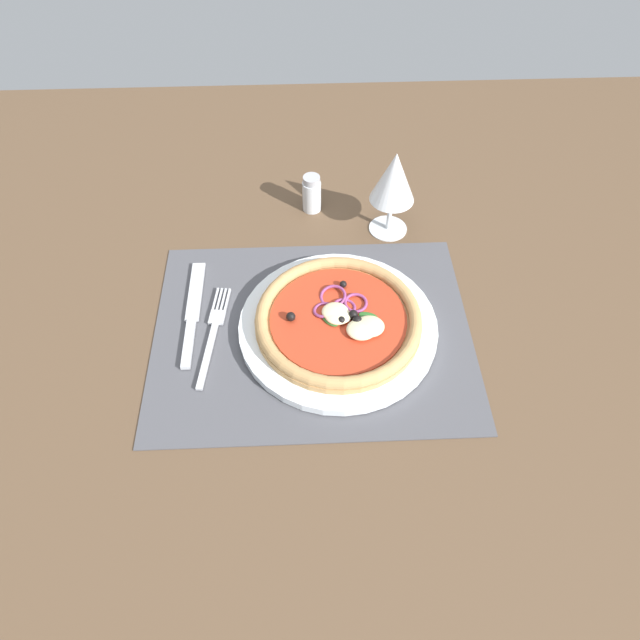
{
  "coord_description": "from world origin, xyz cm",
  "views": [
    {
      "loc": [
        -0.97,
        -49.95,
        64.54
      ],
      "look_at": [
        1.11,
        0.0,
        2.71
      ],
      "focal_mm": 31.68,
      "sensor_mm": 36.0,
      "label": 1
    }
  ],
  "objects_px": {
    "plate": "(338,326)",
    "pizza": "(339,319)",
    "wine_glass": "(394,179)",
    "fork": "(214,330)",
    "pepper_shaker": "(312,194)",
    "knife": "(193,311)"
  },
  "relations": [
    {
      "from": "pizza",
      "to": "fork",
      "type": "distance_m",
      "value": 0.18
    },
    {
      "from": "fork",
      "to": "pepper_shaker",
      "type": "bearing_deg",
      "value": -22.19
    },
    {
      "from": "pepper_shaker",
      "to": "pizza",
      "type": "bearing_deg",
      "value": -83.83
    },
    {
      "from": "fork",
      "to": "wine_glass",
      "type": "xyz_separation_m",
      "value": [
        0.28,
        0.21,
        0.1
      ]
    },
    {
      "from": "fork",
      "to": "wine_glass",
      "type": "height_order",
      "value": "wine_glass"
    },
    {
      "from": "pizza",
      "to": "wine_glass",
      "type": "bearing_deg",
      "value": 65.66
    },
    {
      "from": "pizza",
      "to": "knife",
      "type": "relative_size",
      "value": 1.18
    },
    {
      "from": "fork",
      "to": "pepper_shaker",
      "type": "relative_size",
      "value": 2.69
    },
    {
      "from": "plate",
      "to": "pizza",
      "type": "relative_size",
      "value": 1.2
    },
    {
      "from": "plate",
      "to": "knife",
      "type": "distance_m",
      "value": 0.22
    },
    {
      "from": "fork",
      "to": "pizza",
      "type": "bearing_deg",
      "value": -84.37
    },
    {
      "from": "pizza",
      "to": "wine_glass",
      "type": "relative_size",
      "value": 1.59
    },
    {
      "from": "plate",
      "to": "wine_glass",
      "type": "relative_size",
      "value": 1.91
    },
    {
      "from": "plate",
      "to": "wine_glass",
      "type": "bearing_deg",
      "value": 65.46
    },
    {
      "from": "plate",
      "to": "pizza",
      "type": "xyz_separation_m",
      "value": [
        0.0,
        -0.0,
        0.02
      ]
    },
    {
      "from": "knife",
      "to": "wine_glass",
      "type": "height_order",
      "value": "wine_glass"
    },
    {
      "from": "knife",
      "to": "plate",
      "type": "bearing_deg",
      "value": -100.69
    },
    {
      "from": "plate",
      "to": "pepper_shaker",
      "type": "distance_m",
      "value": 0.27
    },
    {
      "from": "pizza",
      "to": "knife",
      "type": "distance_m",
      "value": 0.22
    },
    {
      "from": "knife",
      "to": "wine_glass",
      "type": "relative_size",
      "value": 1.34
    },
    {
      "from": "fork",
      "to": "plate",
      "type": "bearing_deg",
      "value": -84.3
    },
    {
      "from": "fork",
      "to": "knife",
      "type": "xyz_separation_m",
      "value": [
        -0.03,
        0.04,
        0.0
      ]
    }
  ]
}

